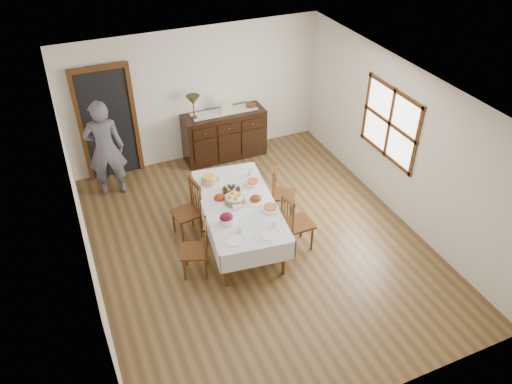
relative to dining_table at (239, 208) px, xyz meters
name	(u,v)px	position (x,y,z in m)	size (l,w,h in m)	color
ground	(258,243)	(0.25, -0.20, -0.65)	(6.00, 6.00, 0.00)	brown
room_shell	(238,144)	(0.10, 0.23, 0.99)	(5.02, 6.02, 2.65)	silver
dining_table	(239,208)	(0.00, 0.00, 0.00)	(1.36, 2.29, 0.74)	white
chair_left_near	(198,248)	(-0.82, -0.44, -0.18)	(0.50, 0.50, 0.93)	#522D12
chair_left_far	(189,209)	(-0.67, 0.47, -0.15)	(0.47, 0.47, 0.99)	#522D12
chair_right_near	(295,221)	(0.73, -0.49, -0.13)	(0.43, 0.43, 1.03)	#522D12
chair_right_far	(281,192)	(0.91, 0.37, -0.19)	(0.52, 0.52, 0.91)	#522D12
sideboard	(224,135)	(0.69, 2.52, -0.17)	(1.62, 0.59, 0.97)	black
person	(105,146)	(-1.63, 2.16, 0.32)	(0.61, 0.39, 1.95)	#5B5966
bread_basket	(234,199)	(-0.05, 0.05, 0.16)	(0.31, 0.31, 0.17)	brown
egg_basket	(231,190)	(0.01, 0.34, 0.12)	(0.28, 0.28, 0.10)	black
ham_platter_a	(220,198)	(-0.23, 0.20, 0.12)	(0.28, 0.28, 0.11)	white
ham_platter_b	(256,199)	(0.27, -0.04, 0.12)	(0.33, 0.33, 0.11)	white
beet_bowl	(226,219)	(-0.34, -0.37, 0.17)	(0.22, 0.22, 0.17)	white
carrot_bowl	(253,183)	(0.39, 0.37, 0.13)	(0.23, 0.23, 0.09)	white
pineapple_bowl	(208,180)	(-0.25, 0.69, 0.16)	(0.23, 0.23, 0.14)	tan
casserole_dish	(270,208)	(0.38, -0.34, 0.12)	(0.26, 0.26, 0.07)	white
butter_dish	(237,207)	(-0.07, -0.11, 0.12)	(0.15, 0.11, 0.07)	white
setting_left	(236,237)	(-0.34, -0.73, 0.11)	(0.43, 0.31, 0.10)	white
setting_right	(270,231)	(0.15, -0.82, 0.11)	(0.43, 0.31, 0.10)	white
glass_far_a	(219,177)	(-0.06, 0.72, 0.14)	(0.07, 0.07, 0.10)	white
glass_far_b	(250,172)	(0.46, 0.64, 0.15)	(0.07, 0.07, 0.11)	white
runner	(224,111)	(0.72, 2.57, 0.32)	(1.30, 0.35, 0.01)	white
table_lamp	(193,101)	(0.11, 2.54, 0.67)	(0.26, 0.26, 0.46)	brown
picture_frame	(227,107)	(0.74, 2.48, 0.46)	(0.22, 0.08, 0.28)	beige
deco_bowl	(251,105)	(1.28, 2.56, 0.35)	(0.20, 0.20, 0.06)	#522D12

